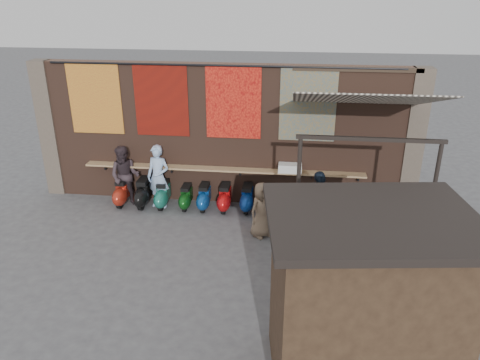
{
  "coord_description": "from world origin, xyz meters",
  "views": [
    {
      "loc": [
        1.93,
        -9.86,
        6.02
      ],
      "look_at": [
        0.63,
        1.2,
        1.28
      ],
      "focal_mm": 35.0,
      "sensor_mm": 36.0,
      "label": 1
    }
  ],
  "objects_px": {
    "scooter_stool_5": "(225,198)",
    "shopper_grey": "(361,230)",
    "scooter_stool_6": "(247,198)",
    "diner_right": "(125,176)",
    "scooter_stool_1": "(143,193)",
    "scooter_stool_4": "(204,197)",
    "market_stall": "(362,305)",
    "scooter_stool_0": "(122,192)",
    "shopper_tan": "(262,210)",
    "scooter_stool_7": "(267,200)",
    "diner_left": "(158,177)",
    "shopper_navy": "(319,205)",
    "scooter_stool_2": "(163,195)",
    "shelf_box": "(290,168)",
    "scooter_stool_3": "(186,197)"
  },
  "relations": [
    {
      "from": "scooter_stool_7",
      "to": "diner_right",
      "type": "xyz_separation_m",
      "value": [
        -4.08,
        -0.04,
        0.55
      ]
    },
    {
      "from": "scooter_stool_6",
      "to": "market_stall",
      "type": "bearing_deg",
      "value": -67.91
    },
    {
      "from": "diner_right",
      "to": "scooter_stool_0",
      "type": "bearing_deg",
      "value": -175.72
    },
    {
      "from": "scooter_stool_2",
      "to": "shopper_tan",
      "type": "xyz_separation_m",
      "value": [
        2.94,
        -1.34,
        0.35
      ]
    },
    {
      "from": "scooter_stool_0",
      "to": "scooter_stool_5",
      "type": "xyz_separation_m",
      "value": [
        3.01,
        -0.01,
        -0.01
      ]
    },
    {
      "from": "scooter_stool_3",
      "to": "scooter_stool_5",
      "type": "xyz_separation_m",
      "value": [
        1.12,
        0.01,
        0.04
      ]
    },
    {
      "from": "scooter_stool_4",
      "to": "diner_right",
      "type": "relative_size",
      "value": 0.43
    },
    {
      "from": "scooter_stool_2",
      "to": "shopper_tan",
      "type": "height_order",
      "value": "shopper_tan"
    },
    {
      "from": "scooter_stool_0",
      "to": "market_stall",
      "type": "height_order",
      "value": "market_stall"
    },
    {
      "from": "scooter_stool_2",
      "to": "shopper_tan",
      "type": "relative_size",
      "value": 0.55
    },
    {
      "from": "scooter_stool_0",
      "to": "shopper_navy",
      "type": "bearing_deg",
      "value": -12.36
    },
    {
      "from": "shelf_box",
      "to": "scooter_stool_0",
      "type": "distance_m",
      "value": 4.89
    },
    {
      "from": "scooter_stool_5",
      "to": "diner_right",
      "type": "relative_size",
      "value": 0.44
    },
    {
      "from": "shelf_box",
      "to": "scooter_stool_4",
      "type": "height_order",
      "value": "shelf_box"
    },
    {
      "from": "diner_right",
      "to": "shopper_navy",
      "type": "xyz_separation_m",
      "value": [
        5.43,
        -1.23,
        0.0
      ]
    },
    {
      "from": "scooter_stool_7",
      "to": "diner_right",
      "type": "height_order",
      "value": "diner_right"
    },
    {
      "from": "scooter_stool_5",
      "to": "scooter_stool_7",
      "type": "height_order",
      "value": "scooter_stool_5"
    },
    {
      "from": "scooter_stool_6",
      "to": "diner_right",
      "type": "bearing_deg",
      "value": -179.63
    },
    {
      "from": "scooter_stool_0",
      "to": "diner_right",
      "type": "xyz_separation_m",
      "value": [
        0.13,
        0.01,
        0.51
      ]
    },
    {
      "from": "diner_right",
      "to": "market_stall",
      "type": "height_order",
      "value": "market_stall"
    },
    {
      "from": "shopper_grey",
      "to": "shopper_tan",
      "type": "bearing_deg",
      "value": 3.56
    },
    {
      "from": "scooter_stool_0",
      "to": "shopper_tan",
      "type": "xyz_separation_m",
      "value": [
        4.15,
        -1.35,
        0.35
      ]
    },
    {
      "from": "scooter_stool_1",
      "to": "scooter_stool_5",
      "type": "bearing_deg",
      "value": -0.06
    },
    {
      "from": "shopper_grey",
      "to": "market_stall",
      "type": "distance_m",
      "value": 3.73
    },
    {
      "from": "scooter_stool_6",
      "to": "diner_left",
      "type": "relative_size",
      "value": 0.43
    },
    {
      "from": "scooter_stool_2",
      "to": "diner_right",
      "type": "height_order",
      "value": "diner_right"
    },
    {
      "from": "scooter_stool_4",
      "to": "market_stall",
      "type": "xyz_separation_m",
      "value": [
        3.6,
        -5.82,
        1.08
      ]
    },
    {
      "from": "diner_left",
      "to": "shopper_navy",
      "type": "distance_m",
      "value": 4.62
    },
    {
      "from": "diner_right",
      "to": "scooter_stool_6",
      "type": "bearing_deg",
      "value": -0.49
    },
    {
      "from": "scooter_stool_6",
      "to": "shopper_tan",
      "type": "height_order",
      "value": "shopper_tan"
    },
    {
      "from": "scooter_stool_5",
      "to": "shopper_tan",
      "type": "relative_size",
      "value": 0.54
    },
    {
      "from": "scooter_stool_1",
      "to": "diner_left",
      "type": "relative_size",
      "value": 0.46
    },
    {
      "from": "shopper_navy",
      "to": "shopper_tan",
      "type": "bearing_deg",
      "value": -30.24
    },
    {
      "from": "scooter_stool_5",
      "to": "shopper_navy",
      "type": "bearing_deg",
      "value": -25.27
    },
    {
      "from": "scooter_stool_1",
      "to": "scooter_stool_6",
      "type": "height_order",
      "value": "scooter_stool_1"
    },
    {
      "from": "scooter_stool_5",
      "to": "shopper_grey",
      "type": "bearing_deg",
      "value": -32.05
    },
    {
      "from": "shelf_box",
      "to": "shopper_navy",
      "type": "distance_m",
      "value": 1.74
    },
    {
      "from": "diner_left",
      "to": "shopper_grey",
      "type": "distance_m",
      "value": 5.82
    },
    {
      "from": "shelf_box",
      "to": "scooter_stool_6",
      "type": "height_order",
      "value": "shelf_box"
    },
    {
      "from": "scooter_stool_0",
      "to": "scooter_stool_6",
      "type": "relative_size",
      "value": 1.02
    },
    {
      "from": "scooter_stool_2",
      "to": "scooter_stool_3",
      "type": "height_order",
      "value": "scooter_stool_2"
    },
    {
      "from": "scooter_stool_3",
      "to": "market_stall",
      "type": "xyz_separation_m",
      "value": [
        4.13,
        -5.8,
        1.1
      ]
    },
    {
      "from": "shelf_box",
      "to": "shopper_navy",
      "type": "bearing_deg",
      "value": -63.7
    },
    {
      "from": "scooter_stool_2",
      "to": "diner_right",
      "type": "bearing_deg",
      "value": 178.79
    },
    {
      "from": "shelf_box",
      "to": "scooter_stool_4",
      "type": "distance_m",
      "value": 2.56
    },
    {
      "from": "scooter_stool_0",
      "to": "scooter_stool_6",
      "type": "distance_m",
      "value": 3.64
    },
    {
      "from": "scooter_stool_0",
      "to": "scooter_stool_6",
      "type": "height_order",
      "value": "scooter_stool_0"
    },
    {
      "from": "shelf_box",
      "to": "scooter_stool_0",
      "type": "height_order",
      "value": "shelf_box"
    },
    {
      "from": "scooter_stool_1",
      "to": "scooter_stool_3",
      "type": "relative_size",
      "value": 1.2
    },
    {
      "from": "diner_right",
      "to": "scooter_stool_4",
      "type": "bearing_deg",
      "value": -1.44
    }
  ]
}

